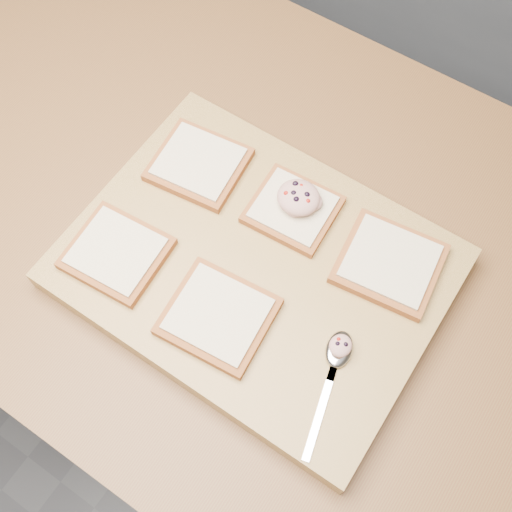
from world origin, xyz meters
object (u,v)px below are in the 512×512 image
(bread_far_center, at_px, (293,209))
(tuna_salad_dollop, at_px, (299,197))
(spoon, at_px, (336,358))
(cutting_board, at_px, (256,268))

(bread_far_center, bearing_deg, tuna_salad_dollop, 72.84)
(tuna_salad_dollop, distance_m, spoon, 0.22)
(bread_far_center, xyz_separation_m, spoon, (0.16, -0.15, -0.00))
(cutting_board, bearing_deg, spoon, -19.66)
(bread_far_center, height_order, spoon, bread_far_center)
(tuna_salad_dollop, relative_size, spoon, 0.36)
(tuna_salad_dollop, xyz_separation_m, spoon, (0.16, -0.16, -0.02))
(cutting_board, relative_size, tuna_salad_dollop, 8.20)
(bread_far_center, relative_size, spoon, 0.72)
(cutting_board, xyz_separation_m, tuna_salad_dollop, (0.00, 0.10, 0.05))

